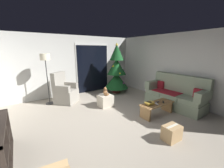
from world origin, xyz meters
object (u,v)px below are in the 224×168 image
at_px(book_stack, 150,103).
at_px(armchair, 65,92).
at_px(coffee_table, 157,107).
at_px(cell_phone, 149,102).
at_px(floor_lamp, 45,62).
at_px(cardboard_box_taped_mid_floor, 172,133).
at_px(teddy_bear_chestnut, 105,92).
at_px(ottoman, 105,100).
at_px(remote_black, 163,102).
at_px(couch, 175,95).
at_px(christmas_tree, 117,71).
at_px(remote_silver, 157,104).
at_px(remote_graphite, 157,102).

relative_size(book_stack, armchair, 0.22).
xyz_separation_m(coffee_table, cell_phone, (-0.30, 0.05, 0.21)).
bearing_deg(coffee_table, cell_phone, 170.64).
bearing_deg(floor_lamp, cardboard_box_taped_mid_floor, -64.82).
bearing_deg(teddy_bear_chestnut, ottoman, 122.12).
height_order(coffee_table, cell_phone, cell_phone).
height_order(remote_black, cell_phone, cell_phone).
distance_m(couch, coffee_table, 1.07).
bearing_deg(cell_phone, coffee_table, -33.72).
relative_size(couch, christmas_tree, 0.89).
bearing_deg(cell_phone, armchair, 98.79).
xyz_separation_m(book_stack, cardboard_box_taped_mid_floor, (-0.43, -1.01, -0.26)).
bearing_deg(teddy_bear_chestnut, cell_phone, -66.48).
height_order(cell_phone, floor_lamp, floor_lamp).
height_order(couch, teddy_bear_chestnut, couch).
bearing_deg(couch, remote_silver, -172.37).
relative_size(remote_silver, floor_lamp, 0.09).
distance_m(couch, cell_phone, 1.36).
height_order(cell_phone, teddy_bear_chestnut, teddy_bear_chestnut).
bearing_deg(remote_silver, christmas_tree, -74.87).
height_order(coffee_table, teddy_bear_chestnut, teddy_bear_chestnut).
bearing_deg(remote_black, cardboard_box_taped_mid_floor, -85.04).
height_order(book_stack, cardboard_box_taped_mid_floor, book_stack).
xyz_separation_m(book_stack, floor_lamp, (-2.19, 2.73, 1.08)).
relative_size(floor_lamp, teddy_bear_chestnut, 6.25).
bearing_deg(cardboard_box_taped_mid_floor, christmas_tree, 73.05).
relative_size(ottoman, teddy_bear_chestnut, 1.54).
xyz_separation_m(remote_silver, cell_phone, (-0.20, 0.11, 0.07)).
bearing_deg(cell_phone, ottoman, 89.22).
height_order(remote_graphite, armchair, armchair).
bearing_deg(armchair, book_stack, -56.77).
bearing_deg(ottoman, cell_phone, -66.42).
bearing_deg(remote_graphite, coffee_table, -28.46).
xyz_separation_m(book_stack, ottoman, (-0.63, 1.42, -0.22)).
distance_m(couch, christmas_tree, 2.63).
xyz_separation_m(remote_black, cell_phone, (-0.50, 0.12, 0.07)).
bearing_deg(remote_graphite, teddy_bear_chestnut, -141.33).
xyz_separation_m(cell_phone, teddy_bear_chestnut, (-0.61, 1.39, 0.05)).
bearing_deg(floor_lamp, remote_silver, -49.96).
bearing_deg(floor_lamp, remote_black, -46.74).
relative_size(couch, floor_lamp, 1.10).
bearing_deg(book_stack, cardboard_box_taped_mid_floor, -113.10).
height_order(remote_silver, book_stack, book_stack).
distance_m(remote_black, book_stack, 0.49).
xyz_separation_m(remote_graphite, ottoman, (-0.93, 1.42, -0.19)).
bearing_deg(teddy_bear_chestnut, couch, -34.53).
height_order(remote_graphite, cardboard_box_taped_mid_floor, remote_graphite).
bearing_deg(floor_lamp, ottoman, -40.14).
xyz_separation_m(couch, book_stack, (-1.34, -0.06, 0.02)).
height_order(floor_lamp, cardboard_box_taped_mid_floor, floor_lamp).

